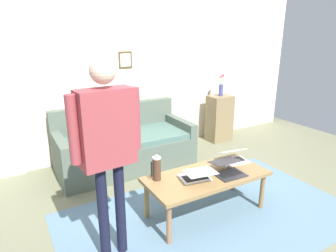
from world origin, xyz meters
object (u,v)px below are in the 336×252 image
(couch, at_px, (124,146))
(laptop_center, at_px, (196,176))
(flower_vase, at_px, (221,87))
(person_standing, at_px, (107,138))
(french_press, at_px, (157,168))
(side_shelf, at_px, (219,118))
(laptop_right, at_px, (228,170))
(coffee_table, at_px, (207,179))
(laptop_left, at_px, (233,158))

(couch, relative_size, laptop_center, 4.87)
(laptop_center, distance_m, flower_vase, 2.58)
(couch, xyz_separation_m, person_standing, (0.77, 1.69, 0.80))
(french_press, bearing_deg, side_shelf, -143.03)
(laptop_right, xyz_separation_m, french_press, (0.72, -0.26, 0.08))
(laptop_center, xyz_separation_m, person_standing, (0.93, 0.07, 0.60))
(laptop_right, xyz_separation_m, person_standing, (1.30, 0.02, 0.60))
(coffee_table, bearing_deg, flower_vase, -132.44)
(laptop_center, bearing_deg, flower_vase, -134.58)
(couch, relative_size, side_shelf, 2.31)
(laptop_left, height_order, french_press, french_press)
(laptop_left, distance_m, flower_vase, 2.05)
(french_press, relative_size, flower_vase, 0.67)
(french_press, xyz_separation_m, person_standing, (0.58, 0.28, 0.52))
(laptop_right, distance_m, flower_vase, 2.39)
(laptop_right, bearing_deg, laptop_center, -8.70)
(french_press, xyz_separation_m, side_shelf, (-2.13, -1.60, -0.17))
(couch, xyz_separation_m, laptop_center, (-0.16, 1.62, 0.20))
(laptop_right, height_order, side_shelf, side_shelf)
(laptop_center, height_order, laptop_right, laptop_right)
(laptop_right, relative_size, french_press, 1.19)
(laptop_left, bearing_deg, laptop_center, 15.36)
(laptop_center, relative_size, french_press, 1.43)
(side_shelf, height_order, flower_vase, flower_vase)
(laptop_left, xyz_separation_m, side_shelf, (-1.14, -1.63, -0.08))
(laptop_left, xyz_separation_m, flower_vase, (-1.14, -1.63, 0.50))
(side_shelf, distance_m, flower_vase, 0.58)
(laptop_center, xyz_separation_m, side_shelf, (-1.78, -1.81, -0.09))
(laptop_right, distance_m, french_press, 0.77)
(coffee_table, height_order, laptop_right, laptop_right)
(couch, xyz_separation_m, flower_vase, (-1.93, -0.19, 0.70))
(coffee_table, bearing_deg, side_shelf, -132.39)
(side_shelf, bearing_deg, laptop_center, 45.47)
(couch, relative_size, coffee_table, 1.45)
(coffee_table, xyz_separation_m, side_shelf, (-1.61, -1.77, 0.00))
(laptop_right, xyz_separation_m, side_shelf, (-1.41, -1.86, -0.09))
(laptop_left, relative_size, laptop_right, 1.10)
(coffee_table, relative_size, person_standing, 0.77)
(couch, bearing_deg, side_shelf, -174.42)
(flower_vase, bearing_deg, coffee_table, 47.56)
(coffee_table, height_order, side_shelf, side_shelf)
(couch, bearing_deg, flower_vase, -174.46)
(side_shelf, height_order, person_standing, person_standing)
(laptop_left, distance_m, laptop_right, 0.35)
(french_press, height_order, flower_vase, flower_vase)
(laptop_left, xyz_separation_m, french_press, (0.99, -0.03, 0.08))
(couch, distance_m, laptop_left, 1.66)
(laptop_right, relative_size, flower_vase, 0.80)
(couch, distance_m, flower_vase, 2.06)
(flower_vase, bearing_deg, couch, 5.54)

